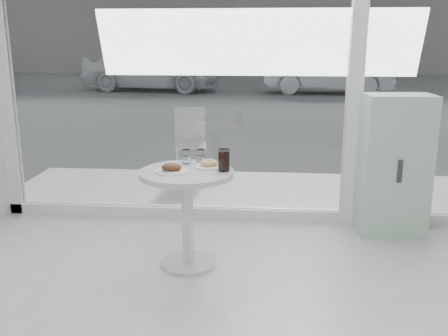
# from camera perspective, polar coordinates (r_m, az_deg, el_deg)

# --- Properties ---
(storefront) EXTENTS (5.00, 0.14, 3.00)m
(storefront) POSITION_cam_1_polar(r_m,az_deg,el_deg) (4.70, 4.79, 14.19)
(storefront) COLOR white
(storefront) RESTS_ON ground
(main_table) EXTENTS (0.72, 0.72, 0.77)m
(main_table) POSITION_cam_1_polar(r_m,az_deg,el_deg) (3.84, -4.23, -3.49)
(main_table) COLOR silver
(main_table) RESTS_ON ground
(patio_deck) EXTENTS (5.60, 1.60, 0.05)m
(patio_deck) POSITION_cam_1_polar(r_m,az_deg,el_deg) (5.76, 3.71, -2.76)
(patio_deck) COLOR silver
(patio_deck) RESTS_ON ground
(street) EXTENTS (40.00, 24.00, 0.00)m
(street) POSITION_cam_1_polar(r_m,az_deg,el_deg) (17.79, 4.51, 8.90)
(street) COLOR #3A3A3A
(street) RESTS_ON ground
(mint_cabinet) EXTENTS (0.60, 0.42, 1.27)m
(mint_cabinet) POSITION_cam_1_polar(r_m,az_deg,el_deg) (4.73, 18.85, 0.28)
(mint_cabinet) COLOR #A2CFB8
(mint_cabinet) RESTS_ON ground
(patio_chair) EXTENTS (0.43, 0.43, 0.87)m
(patio_chair) POSITION_cam_1_polar(r_m,az_deg,el_deg) (6.14, -3.88, 3.32)
(patio_chair) COLOR silver
(patio_chair) RESTS_ON patio_deck
(car_white) EXTENTS (4.92, 2.63, 1.59)m
(car_white) POSITION_cam_1_polar(r_m,az_deg,el_deg) (17.61, -8.33, 11.33)
(car_white) COLOR silver
(car_white) RESTS_ON street
(car_silver) EXTENTS (4.13, 1.53, 1.35)m
(car_silver) POSITION_cam_1_polar(r_m,az_deg,el_deg) (16.83, 11.74, 10.63)
(car_silver) COLOR #B3B6BB
(car_silver) RESTS_ON street
(plate_fritter) EXTENTS (0.25, 0.25, 0.07)m
(plate_fritter) POSITION_cam_1_polar(r_m,az_deg,el_deg) (3.74, -5.94, -0.09)
(plate_fritter) COLOR white
(plate_fritter) RESTS_ON main_table
(plate_donut) EXTENTS (0.23, 0.23, 0.06)m
(plate_donut) POSITION_cam_1_polar(r_m,az_deg,el_deg) (3.87, -1.73, 0.41)
(plate_donut) COLOR white
(plate_donut) RESTS_ON main_table
(water_tumbler_a) EXTENTS (0.07, 0.07, 0.11)m
(water_tumbler_a) POSITION_cam_1_polar(r_m,az_deg,el_deg) (3.99, -4.35, 1.22)
(water_tumbler_a) COLOR white
(water_tumbler_a) RESTS_ON main_table
(water_tumbler_b) EXTENTS (0.07, 0.07, 0.11)m
(water_tumbler_b) POSITION_cam_1_polar(r_m,az_deg,el_deg) (4.00, -2.68, 1.27)
(water_tumbler_b) COLOR white
(water_tumbler_b) RESTS_ON main_table
(cola_glass) EXTENTS (0.09, 0.09, 0.17)m
(cola_glass) POSITION_cam_1_polar(r_m,az_deg,el_deg) (3.74, -0.00, 0.86)
(cola_glass) COLOR white
(cola_glass) RESTS_ON main_table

